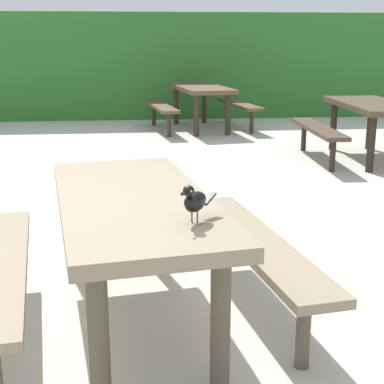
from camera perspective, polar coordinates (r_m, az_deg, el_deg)
The scene contains 6 objects.
ground_plane at distance 3.12m, azimuth -9.67°, elevation -14.59°, with size 60.00×60.00×0.00m, color beige.
hedge_wall at distance 11.96m, azimuth -7.13°, elevation 12.54°, with size 28.00×1.83×2.00m, color #2D6B28.
picnic_table_foreground at distance 3.05m, azimuth -5.85°, elevation -3.64°, with size 1.92×1.95×0.74m.
bird_grackle at distance 2.51m, azimuth 0.23°, elevation -0.89°, with size 0.19×0.25×0.18m.
picnic_table_mid_left at distance 7.71m, azimuth 17.61°, elevation 7.19°, with size 1.72×1.82×0.74m.
picnic_table_mid_right at distance 9.87m, azimuth 0.88°, elevation 9.50°, with size 1.92×1.95×0.74m.
Camera 1 is at (0.23, -2.70, 1.54)m, focal length 53.17 mm.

